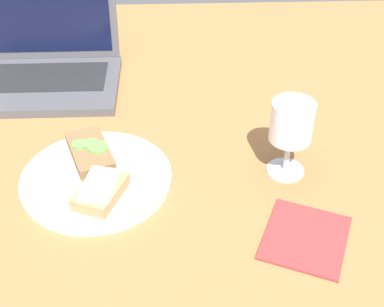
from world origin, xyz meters
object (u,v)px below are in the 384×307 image
object	(u,v)px
sandwich_with_cucumber	(90,152)
wine_glass	(291,126)
sandwich_with_cheese	(101,190)
napkin	(305,238)
plate	(96,179)

from	to	relation	value
sandwich_with_cucumber	wine_glass	size ratio (longest dim) A/B	0.96
sandwich_with_cheese	napkin	xyz separation A→B (cm)	(31.51, -9.24, -2.42)
sandwich_with_cucumber	napkin	world-z (taller)	sandwich_with_cucumber
plate	sandwich_with_cheese	distance (cm)	5.75
plate	wine_glass	xyz separation A→B (cm)	(32.67, 1.49, 9.11)
sandwich_with_cheese	wine_glass	distance (cm)	32.74
sandwich_with_cucumber	wine_glass	bearing A→B (deg)	-6.26
wine_glass	sandwich_with_cucumber	bearing A→B (deg)	173.74
wine_glass	napkin	bearing A→B (deg)	-89.05
plate	sandwich_with_cucumber	bearing A→B (deg)	105.04
plate	sandwich_with_cucumber	distance (cm)	5.70
plate	wine_glass	distance (cm)	33.95
plate	wine_glass	world-z (taller)	wine_glass
wine_glass	sandwich_with_cheese	bearing A→B (deg)	-167.91
plate	napkin	distance (cm)	35.97
plate	sandwich_with_cheese	bearing A→B (deg)	-74.68
sandwich_with_cucumber	plate	bearing A→B (deg)	-74.96
sandwich_with_cucumber	napkin	bearing A→B (deg)	-29.80
plate	sandwich_with_cheese	xyz separation A→B (cm)	(1.42, -5.20, 2.00)
wine_glass	napkin	distance (cm)	18.56
plate	napkin	xyz separation A→B (cm)	(32.94, -14.44, -0.42)
plate	wine_glass	bearing A→B (deg)	2.62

